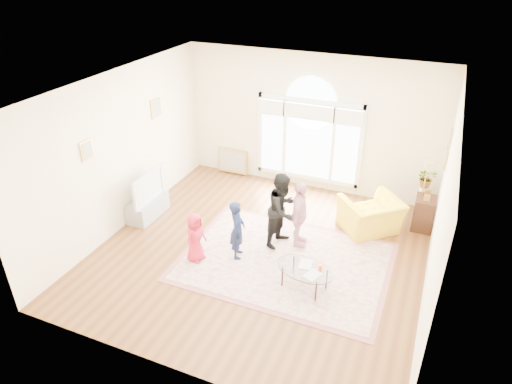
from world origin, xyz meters
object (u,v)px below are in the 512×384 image
at_px(area_rug, 285,261).
at_px(tv_console, 148,207).
at_px(television, 145,186).
at_px(armchair, 371,215).
at_px(coffee_table, 305,269).

bearing_deg(area_rug, tv_console, 173.13).
distance_m(area_rug, television, 3.39).
xyz_separation_m(tv_console, television, (0.01, 0.00, 0.53)).
bearing_deg(tv_console, area_rug, -6.87).
relative_size(tv_console, armchair, 0.90).
height_order(area_rug, armchair, armchair).
distance_m(area_rug, tv_console, 3.32).
height_order(television, coffee_table, television).
distance_m(tv_console, armchair, 4.72).
height_order(tv_console, coffee_table, coffee_table).
xyz_separation_m(area_rug, television, (-3.29, 0.40, 0.73)).
xyz_separation_m(television, coffee_table, (3.83, -0.96, -0.34)).
distance_m(television, armchair, 4.72).
bearing_deg(armchair, area_rug, 11.71).
bearing_deg(area_rug, television, 173.12).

